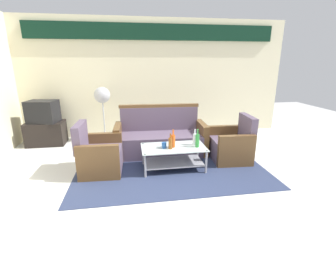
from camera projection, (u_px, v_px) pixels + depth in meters
The scene contains 15 objects.
ground_plane at pixel (180, 193), 3.47m from camera, with size 14.00×14.00×0.00m, color white.
wall_back at pixel (156, 76), 5.92m from camera, with size 6.52×0.19×2.80m.
rug at pixel (170, 167), 4.31m from camera, with size 3.25×2.18×0.01m, color #2D3856.
couch at pixel (161, 139), 4.86m from camera, with size 1.83×0.80×0.96m.
armchair_left at pixel (99, 156), 4.05m from camera, with size 0.73×0.79×0.85m.
armchair_right at pixel (232, 145), 4.55m from camera, with size 0.74×0.80×0.85m.
coffee_table at pixel (173, 154), 4.16m from camera, with size 1.10×0.60×0.40m.
bottle_brown at pixel (170, 143), 4.00m from camera, with size 0.07×0.07×0.27m.
bottle_orange at pixel (173, 141), 4.07m from camera, with size 0.07×0.07×0.31m.
bottle_clear at pixel (195, 139), 4.18m from camera, with size 0.07×0.07×0.29m.
bottle_green at pixel (197, 140), 4.08m from camera, with size 0.07×0.07×0.32m.
cup at pixel (164, 145), 4.05m from camera, with size 0.08×0.08×0.10m, color #2659A5.
tv_stand at pixel (46, 133), 5.41m from camera, with size 0.80×0.50×0.52m, color black.
television at pixel (43, 111), 5.27m from camera, with size 0.67×0.54×0.48m.
pedestal_fan at pixel (102, 98), 5.43m from camera, with size 0.36×0.36×1.27m.
Camera 1 is at (-0.66, -3.00, 1.82)m, focal length 25.64 mm.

